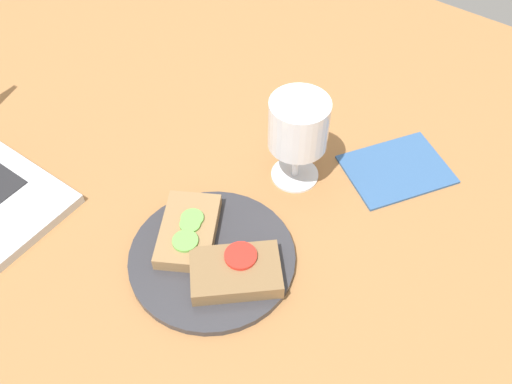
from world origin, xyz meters
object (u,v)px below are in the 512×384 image
wine_glass (298,127)px  napkin (397,169)px  plate (212,258)px  sandwich_with_tomato (236,272)px  sandwich_with_cucumber (189,231)px

wine_glass → napkin: size_ratio=0.95×
plate → sandwich_with_tomato: bearing=-98.7°
sandwich_with_tomato → napkin: bearing=-14.9°
sandwich_with_cucumber → napkin: size_ratio=0.92×
wine_glass → napkin: 17.93cm
sandwich_with_tomato → wine_glass: wine_glass is taller
plate → sandwich_with_tomato: (-0.68, -4.47, 1.68)cm
sandwich_with_cucumber → wine_glass: bearing=-15.6°
wine_glass → sandwich_with_tomato: bearing=-168.5°
sandwich_with_tomato → sandwich_with_cucumber: sandwich_with_tomato is taller
sandwich_with_tomato → wine_glass: 21.14cm
sandwich_with_tomato → wine_glass: size_ratio=0.94×
plate → sandwich_with_tomato: sandwich_with_tomato is taller
plate → sandwich_with_cucumber: 4.78cm
sandwich_with_tomato → sandwich_with_cucumber: bearing=81.0°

